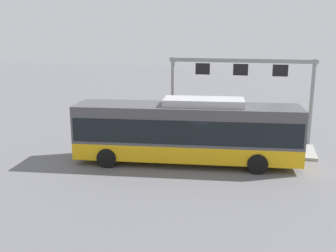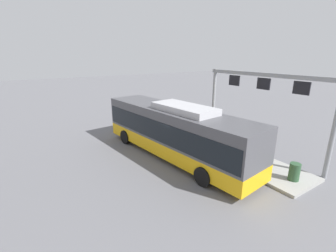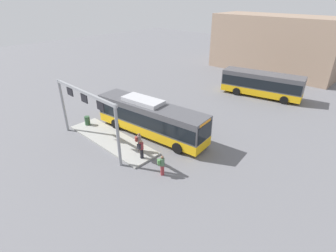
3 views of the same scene
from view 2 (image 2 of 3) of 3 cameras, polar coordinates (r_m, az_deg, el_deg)
The scene contains 8 objects.
ground_plane at distance 15.10m, azimuth 1.39°, elevation -7.36°, with size 120.00×120.00×0.00m, color slate.
platform_curb at distance 15.87m, azimuth 15.11°, elevation -6.42°, with size 10.00×2.80×0.16m, color #9E9E99.
bus_main at distance 14.44m, azimuth 1.46°, elevation -0.81°, with size 11.74×3.84×3.46m.
person_boarding at distance 20.84m, azimuth 1.87°, elevation 2.13°, with size 0.54×0.61×1.67m.
person_waiting_near at distance 18.65m, azimuth 5.73°, elevation 0.77°, with size 0.35×0.53×1.67m.
person_waiting_mid at distance 17.55m, azimuth 6.16°, elevation -0.27°, with size 0.50×0.60×1.67m.
platform_sign_gantry at distance 15.94m, azimuth 21.91°, elevation 6.77°, with size 8.91×0.24×5.20m.
trash_bin at distance 13.50m, azimuth 28.38°, elevation -9.77°, with size 0.52×0.52×0.90m, color #2D5133.
Camera 2 is at (-11.33, 7.81, 6.21)m, focal length 25.07 mm.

